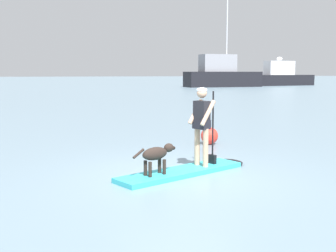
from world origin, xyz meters
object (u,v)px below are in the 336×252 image
Objects in this scene: moored_boat_starboard at (221,75)px; moored_boat_port at (282,76)px; paddleboard at (189,170)px; marker_buoy at (209,136)px; person_paddler at (202,121)px; dog at (157,154)px.

moored_boat_port is (11.75, 2.97, -0.30)m from moored_boat_starboard.
paddleboard is 3.65m from marker_buoy.
person_paddler is (0.34, 0.15, 1.04)m from paddleboard.
marker_buoy is (-19.90, -45.44, -1.50)m from moored_boat_starboard.
moored_boat_port is (33.05, 51.47, 0.37)m from person_paddler.
paddleboard is 3.29× the size of dog.
moored_boat_starboard is at bearing 66.02° from paddleboard.
moored_boat_starboard reaches higher than paddleboard.
moored_boat_starboard reaches higher than moored_boat_port.
paddleboard is 61.49m from moored_boat_port.
moored_boat_starboard reaches higher than marker_buoy.
moored_boat_port reaches higher than person_paddler.
moored_boat_starboard is (21.64, 48.65, 1.71)m from paddleboard.
moored_boat_port is at bearing 57.10° from paddleboard.
marker_buoy reaches higher than dog.
person_paddler is 52.97m from moored_boat_starboard.
person_paddler is at bearing -122.70° from moored_boat_port.
person_paddler is 61.16m from moored_boat_port.
moored_boat_port is at bearing 57.30° from person_paddler.
dog is 0.08× the size of moored_boat_starboard.
person_paddler is 1.71× the size of dog.
moored_boat_port reaches higher than paddleboard.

